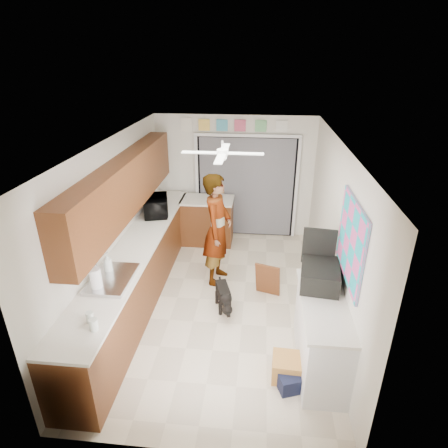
{
  "coord_description": "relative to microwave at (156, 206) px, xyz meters",
  "views": [
    {
      "loc": [
        0.54,
        -4.87,
        3.58
      ],
      "look_at": [
        0.0,
        0.4,
        1.15
      ],
      "focal_mm": 30.0,
      "sensor_mm": 36.0,
      "label": 1
    }
  ],
  "objects": [
    {
      "name": "floor",
      "position": [
        1.29,
        -1.15,
        -1.11
      ],
      "size": [
        5.0,
        5.0,
        0.0
      ],
      "primitive_type": "plane",
      "color": "beige",
      "rests_on": "ground"
    },
    {
      "name": "ceiling",
      "position": [
        1.29,
        -1.15,
        1.39
      ],
      "size": [
        5.0,
        5.0,
        0.0
      ],
      "primitive_type": "plane",
      "rotation": [
        3.14,
        0.0,
        0.0
      ],
      "color": "white",
      "rests_on": "ground"
    },
    {
      "name": "wall_back",
      "position": [
        1.29,
        1.35,
        0.14
      ],
      "size": [
        3.2,
        0.0,
        3.2
      ],
      "primitive_type": "plane",
      "rotation": [
        1.57,
        0.0,
        0.0
      ],
      "color": "silver",
      "rests_on": "ground"
    },
    {
      "name": "wall_front",
      "position": [
        1.29,
        -3.65,
        0.14
      ],
      "size": [
        3.2,
        0.0,
        3.2
      ],
      "primitive_type": "plane",
      "rotation": [
        -1.57,
        0.0,
        0.0
      ],
      "color": "silver",
      "rests_on": "ground"
    },
    {
      "name": "wall_left",
      "position": [
        -0.31,
        -1.15,
        0.14
      ],
      "size": [
        0.0,
        5.0,
        5.0
      ],
      "primitive_type": "plane",
      "rotation": [
        1.57,
        0.0,
        1.57
      ],
      "color": "silver",
      "rests_on": "ground"
    },
    {
      "name": "wall_right",
      "position": [
        2.89,
        -1.15,
        0.14
      ],
      "size": [
        0.0,
        5.0,
        5.0
      ],
      "primitive_type": "plane",
      "rotation": [
        1.57,
        0.0,
        -1.57
      ],
      "color": "silver",
      "rests_on": "ground"
    },
    {
      "name": "left_base_cabinets",
      "position": [
        -0.01,
        -1.15,
        -0.66
      ],
      "size": [
        0.6,
        4.8,
        0.9
      ],
      "primitive_type": "cube",
      "color": "brown",
      "rests_on": "floor"
    },
    {
      "name": "left_countertop",
      "position": [
        -0.0,
        -1.15,
        -0.19
      ],
      "size": [
        0.62,
        4.8,
        0.04
      ],
      "primitive_type": "cube",
      "color": "white",
      "rests_on": "left_base_cabinets"
    },
    {
      "name": "upper_cabinets",
      "position": [
        -0.15,
        -0.95,
        0.69
      ],
      "size": [
        0.32,
        4.0,
        0.8
      ],
      "primitive_type": "cube",
      "color": "brown",
      "rests_on": "wall_left"
    },
    {
      "name": "sink_basin",
      "position": [
        -0.0,
        -2.15,
        -0.15
      ],
      "size": [
        0.5,
        0.76,
        0.06
      ],
      "primitive_type": "cube",
      "color": "silver",
      "rests_on": "left_countertop"
    },
    {
      "name": "faucet",
      "position": [
        -0.19,
        -2.15,
        -0.06
      ],
      "size": [
        0.03,
        0.03,
        0.22
      ],
      "primitive_type": "cylinder",
      "color": "silver",
      "rests_on": "left_countertop"
    },
    {
      "name": "peninsula_base",
      "position": [
        0.79,
        0.85,
        -0.66
      ],
      "size": [
        1.0,
        0.6,
        0.9
      ],
      "primitive_type": "cube",
      "color": "brown",
      "rests_on": "floor"
    },
    {
      "name": "peninsula_top",
      "position": [
        0.79,
        0.85,
        -0.19
      ],
      "size": [
        1.04,
        0.64,
        0.04
      ],
      "primitive_type": "cube",
      "color": "white",
      "rests_on": "peninsula_base"
    },
    {
      "name": "back_opening_recess",
      "position": [
        1.54,
        1.32,
        -0.06
      ],
      "size": [
        2.0,
        0.06,
        2.1
      ],
      "primitive_type": "cube",
      "color": "black",
      "rests_on": "wall_back"
    },
    {
      "name": "curtain_panel",
      "position": [
        1.54,
        1.28,
        -0.06
      ],
      "size": [
        1.9,
        0.03,
        2.05
      ],
      "primitive_type": "cube",
      "color": "slate",
      "rests_on": "wall_back"
    },
    {
      "name": "door_trim_left",
      "position": [
        0.52,
        1.29,
        -0.06
      ],
      "size": [
        0.06,
        0.04,
        2.1
      ],
      "primitive_type": "cube",
      "color": "white",
      "rests_on": "wall_back"
    },
    {
      "name": "door_trim_right",
      "position": [
        2.56,
        1.29,
        -0.06
      ],
      "size": [
        0.06,
        0.04,
        2.1
      ],
      "primitive_type": "cube",
      "color": "white",
      "rests_on": "wall_back"
    },
    {
      "name": "door_trim_head",
      "position": [
        1.54,
        1.29,
        1.01
      ],
      "size": [
        2.1,
        0.04,
        0.06
      ],
      "primitive_type": "cube",
      "color": "white",
      "rests_on": "wall_back"
    },
    {
      "name": "header_frame_0",
      "position": [
        0.69,
        1.32,
        1.19
      ],
      "size": [
        0.22,
        0.02,
        0.22
      ],
      "primitive_type": "cube",
      "color": "#F9CC53",
      "rests_on": "wall_back"
    },
    {
      "name": "header_frame_1",
      "position": [
        1.04,
        1.32,
        1.19
      ],
      "size": [
        0.22,
        0.02,
        0.22
      ],
      "primitive_type": "cube",
      "color": "#49A8C3",
      "rests_on": "wall_back"
    },
    {
      "name": "header_frame_2",
      "position": [
        1.39,
        1.32,
        1.19
      ],
      "size": [
        0.22,
        0.02,
        0.22
      ],
      "primitive_type": "cube",
      "color": "#CB4C6B",
      "rests_on": "wall_back"
    },
    {
      "name": "header_frame_3",
      "position": [
        1.79,
        1.32,
        1.19
      ],
      "size": [
        0.22,
        0.02,
        0.22
      ],
      "primitive_type": "cube",
      "color": "#67B474",
      "rests_on": "wall_back"
    },
    {
      "name": "header_frame_4",
      "position": [
        2.19,
        1.32,
        1.19
      ],
      "size": [
        0.22,
        0.02,
        0.22
      ],
      "primitive_type": "cube",
      "color": "silver",
      "rests_on": "wall_back"
    },
    {
      "name": "route66_sign",
      "position": [
        0.34,
        1.32,
        1.19
      ],
      "size": [
        0.22,
        0.02,
        0.26
      ],
      "primitive_type": "cube",
      "color": "silver",
      "rests_on": "wall_back"
    },
    {
      "name": "right_counter_base",
      "position": [
        2.64,
        -2.35,
        -0.66
      ],
      "size": [
        0.5,
        1.4,
        0.9
      ],
      "primitive_type": "cube",
      "color": "white",
      "rests_on": "floor"
    },
    {
      "name": "right_counter_top",
      "position": [
        2.63,
        -2.35,
        -0.19
      ],
      "size": [
        0.54,
        1.44,
        0.04
      ],
      "primitive_type": "cube",
      "color": "white",
      "rests_on": "right_counter_base"
    },
    {
      "name": "abstract_painting",
      "position": [
        2.87,
        -2.15,
        0.54
      ],
      "size": [
        0.03,
        1.15,
        0.95
      ],
      "primitive_type": "cube",
      "color": "#DF529F",
      "rests_on": "wall_right"
    },
    {
      "name": "ceiling_fan",
      "position": [
        1.29,
        -0.95,
        1.21
      ],
      "size": [
        1.14,
        1.14,
        0.24
      ],
      "primitive_type": "cube",
      "color": "white",
      "rests_on": "ceiling"
    },
    {
      "name": "microwave",
      "position": [
        0.0,
        0.0,
        0.0
      ],
      "size": [
        0.54,
        0.68,
        0.33
      ],
      "primitive_type": "imported",
      "rotation": [
        0.0,
        0.0,
        1.83
      ],
      "color": "black",
      "rests_on": "left_countertop"
    },
    {
      "name": "soap_bottle",
      "position": [
        -0.1,
        -1.98,
        -0.01
      ],
      "size": [
        0.15,
        0.15,
        0.3
      ],
      "primitive_type": "imported",
      "rotation": [
        0.0,
        0.0,
        -0.32
      ],
      "color": "silver",
      "rests_on": "left_countertop"
    },
    {
      "name": "jar_a",
      "position": [
        0.16,
        -3.07,
        -0.1
      ],
      "size": [
        0.12,
        0.12,
        0.13
      ],
      "primitive_type": "cylinder",
      "rotation": [
        0.0,
        0.0,
        0.35
      ],
      "color": "silver",
      "rests_on": "left_countertop"
    },
    {
      "name": "jar_b",
      "position": [
        0.07,
        -2.95,
        -0.1
      ],
      "size": [
        0.1,
        0.1,
        0.12
      ],
      "primitive_type": "cylinder",
      "rotation": [
        0.0,
        0.0,
        -0.3
      ],
      "color": "silver",
      "rests_on": "left_countertop"
    },
    {
      "name": "paper_towel_roll",
      "position": [
        -0.1,
        -2.37,
        -0.02
      ],
      "size": [
        0.18,
        0.18,
        0.3
      ],
      "primitive_type": "cylinder",
      "rotation": [
        0.0,
        0.0,
        -0.38
      ],
      "color": "white",
      "rests_on": "left_countertop"
    },
    {
      "name": "suitcase",
      "position": [
        2.61,
        -1.97,
        -0.04
      ],
      "size": [
        0.53,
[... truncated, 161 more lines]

